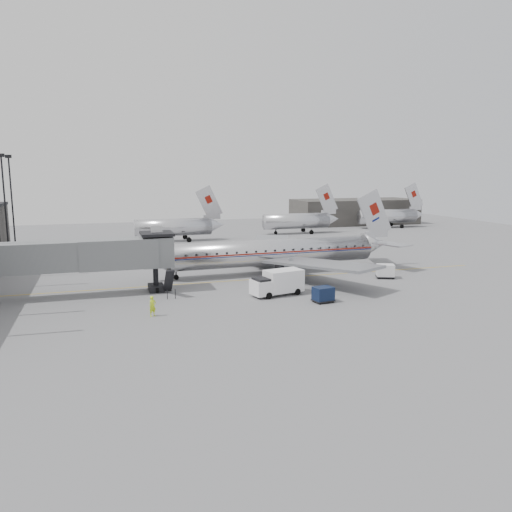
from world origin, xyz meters
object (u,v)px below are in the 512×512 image
Objects in this scene: baggage_cart_navy at (323,294)px; baggage_cart_white at (385,271)px; ramp_worker at (153,306)px; airliner at (278,252)px; service_van at (278,282)px.

baggage_cart_white reaches higher than baggage_cart_navy.
baggage_cart_navy is 1.18× the size of ramp_worker.
baggage_cart_white is at bearing -33.70° from airliner.
baggage_cart_navy is (3.31, -4.09, -0.55)m from service_van.
ramp_worker reaches higher than baggage_cart_white.
ramp_worker is at bearing -141.70° from baggage_cart_white.
service_van is at bearing 119.71° from baggage_cart_navy.
baggage_cart_navy is at bearing -26.20° from ramp_worker.
ramp_worker is at bearing 170.34° from baggage_cart_navy.
service_van is at bearing -142.63° from baggage_cart_white.
baggage_cart_navy is (-0.66, -15.13, -1.83)m from airliner.
service_van reaches higher than baggage_cart_navy.
airliner reaches higher than baggage_cart_white.
ramp_worker is (-17.29, -15.02, -1.73)m from airliner.
airliner is at bearing 170.89° from baggage_cart_white.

